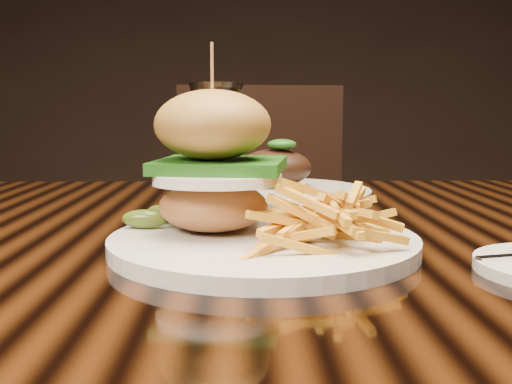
{
  "coord_description": "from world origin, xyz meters",
  "views": [
    {
      "loc": [
        -0.05,
        -0.68,
        0.89
      ],
      "look_at": [
        -0.04,
        -0.13,
        0.81
      ],
      "focal_mm": 42.0,
      "sensor_mm": 36.0,
      "label": 1
    }
  ],
  "objects_px": {
    "wine_glass": "(217,124)",
    "far_dish": "(274,189)",
    "burger_plate": "(252,198)",
    "chair_far": "(264,239)",
    "dining_table": "(284,292)"
  },
  "relations": [
    {
      "from": "wine_glass",
      "to": "far_dish",
      "type": "height_order",
      "value": "wine_glass"
    },
    {
      "from": "burger_plate",
      "to": "chair_far",
      "type": "bearing_deg",
      "value": 107.85
    },
    {
      "from": "burger_plate",
      "to": "far_dish",
      "type": "bearing_deg",
      "value": 103.59
    },
    {
      "from": "chair_far",
      "to": "far_dish",
      "type": "bearing_deg",
      "value": -94.46
    },
    {
      "from": "wine_glass",
      "to": "dining_table",
      "type": "bearing_deg",
      "value": 9.49
    },
    {
      "from": "far_dish",
      "to": "chair_far",
      "type": "bearing_deg",
      "value": 89.4
    },
    {
      "from": "far_dish",
      "to": "chair_far",
      "type": "distance_m",
      "value": 0.72
    },
    {
      "from": "burger_plate",
      "to": "wine_glass",
      "type": "bearing_deg",
      "value": 133.56
    },
    {
      "from": "far_dish",
      "to": "wine_glass",
      "type": "bearing_deg",
      "value": -108.83
    },
    {
      "from": "wine_glass",
      "to": "chair_far",
      "type": "xyz_separation_m",
      "value": [
        0.08,
        0.9,
        -0.33
      ]
    },
    {
      "from": "dining_table",
      "to": "chair_far",
      "type": "distance_m",
      "value": 0.9
    },
    {
      "from": "far_dish",
      "to": "dining_table",
      "type": "bearing_deg",
      "value": -89.64
    },
    {
      "from": "wine_glass",
      "to": "far_dish",
      "type": "distance_m",
      "value": 0.25
    },
    {
      "from": "wine_glass",
      "to": "far_dish",
      "type": "bearing_deg",
      "value": 71.17
    },
    {
      "from": "wine_glass",
      "to": "chair_far",
      "type": "distance_m",
      "value": 0.97
    }
  ]
}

